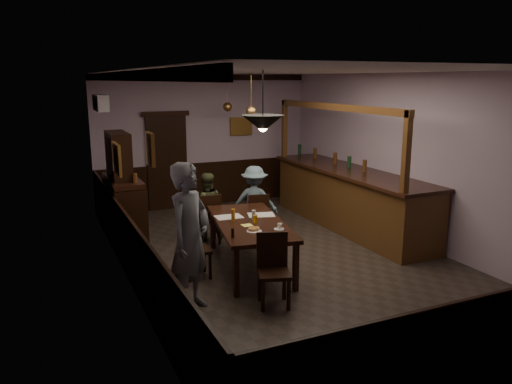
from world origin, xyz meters
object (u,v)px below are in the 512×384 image
dining_table (249,225)px  pendant_brass_far (228,107)px  chair_far_right (258,215)px  person_standing (190,238)px  chair_side (191,246)px  coffee_cup (280,226)px  chair_far_left (209,217)px  person_seated_right (254,201)px  person_seated_left (206,206)px  chair_near (273,266)px  bar_counter (349,197)px  pendant_brass_mid (251,112)px  sideboard (123,198)px  pendant_iron (263,123)px  soda_can (255,219)px

dining_table → pendant_brass_far: (0.97, 3.41, 1.61)m
chair_far_right → person_standing: 2.98m
chair_side → coffee_cup: (1.18, -0.53, 0.31)m
person_standing → coffee_cup: bearing=-21.6°
chair_far_left → chair_side: size_ratio=1.01×
pendant_brass_far → person_seated_right: bearing=-97.1°
person_seated_left → person_seated_right: size_ratio=0.94×
chair_near → bar_counter: bearing=58.4°
chair_side → pendant_brass_mid: size_ratio=1.11×
chair_far_right → coffee_cup: bearing=88.4°
coffee_cup → pendant_brass_mid: bearing=87.2°
pendant_brass_mid → sideboard: bearing=168.9°
pendant_brass_far → bar_counter: bearing=-52.7°
sideboard → pendant_iron: bearing=-64.4°
sideboard → pendant_brass_mid: pendant_brass_mid is taller
chair_near → coffee_cup: (0.47, 0.74, 0.28)m
person_standing → sideboard: 3.19m
chair_far_right → chair_far_left: bearing=2.1°
soda_can → sideboard: 2.76m
person_standing → person_seated_left: size_ratio=1.53×
person_seated_left → pendant_brass_far: 2.71m
dining_table → pendant_brass_far: size_ratio=2.90×
chair_near → pendant_brass_far: bearing=93.4°
sideboard → pendant_iron: pendant_iron is taller
chair_near → coffee_cup: size_ratio=11.79×
person_seated_right → bar_counter: bar_counter is taller
soda_can → pendant_iron: pendant_iron is taller
pendant_iron → chair_side: bearing=136.9°
coffee_cup → pendant_iron: bearing=-139.3°
chair_near → soda_can: size_ratio=7.86×
chair_near → person_seated_left: person_seated_left is taller
sideboard → bar_counter: (4.20, -0.94, -0.18)m
chair_far_left → person_seated_right: bearing=-169.4°
chair_far_left → chair_far_right: size_ratio=1.04×
pendant_iron → pendant_brass_far: bearing=75.1°
person_standing → bar_counter: bar_counter is taller
chair_near → pendant_brass_far: size_ratio=1.16×
chair_far_right → pendant_brass_mid: size_ratio=1.09×
person_seated_left → sideboard: sideboard is taller
chair_side → pendant_iron: size_ratio=1.13×
chair_far_left → chair_near: (-0.03, -2.64, 0.02)m
chair_far_left → pendant_brass_mid: (0.97, 0.35, 1.80)m
soda_can → bar_counter: bar_counter is taller
person_seated_left → soda_can: 1.75m
dining_table → person_seated_left: bearing=95.7°
dining_table → pendant_brass_mid: bearing=65.4°
person_standing → bar_counter: (3.92, 2.23, -0.34)m
person_standing → soda_can: (1.30, 0.92, -0.14)m
chair_far_left → person_seated_left: bearing=-94.7°
chair_near → person_standing: (-1.03, 0.26, 0.44)m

